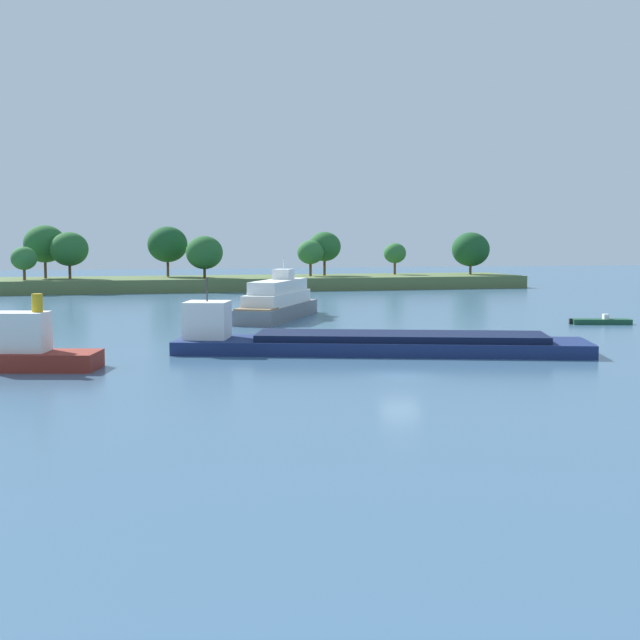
% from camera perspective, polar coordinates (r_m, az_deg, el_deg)
% --- Properties ---
extents(ground_plane, '(400.00, 400.00, 0.00)m').
position_cam_1_polar(ground_plane, '(55.74, 5.16, -3.59)').
color(ground_plane, '#3D607F').
extents(treeline_island, '(88.23, 16.67, 10.69)m').
position_cam_1_polar(treeline_island, '(150.94, -4.31, 3.14)').
color(treeline_island, '#566B3D').
rests_on(treeline_island, ground).
extents(white_riverboat, '(12.17, 18.02, 6.62)m').
position_cam_1_polar(white_riverboat, '(95.05, -2.72, 1.17)').
color(white_riverboat, slate).
rests_on(white_riverboat, ground).
extents(fishing_skiff, '(6.09, 3.05, 1.02)m').
position_cam_1_polar(fishing_skiff, '(93.18, 17.55, -0.09)').
color(fishing_skiff, '#19472D').
rests_on(fishing_skiff, ground).
extents(tugboat, '(11.58, 6.39, 4.97)m').
position_cam_1_polar(tugboat, '(61.56, -19.21, -1.84)').
color(tugboat, maroon).
rests_on(tugboat, ground).
extents(cargo_barge, '(31.02, 15.37, 5.59)m').
position_cam_1_polar(cargo_barge, '(66.79, 3.09, -1.37)').
color(cargo_barge, navy).
rests_on(cargo_barge, ground).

